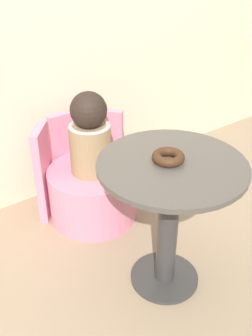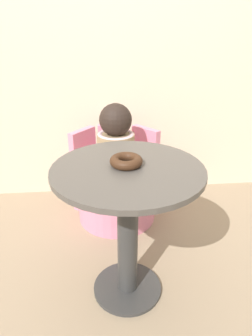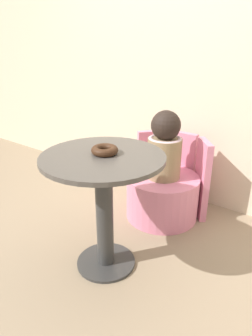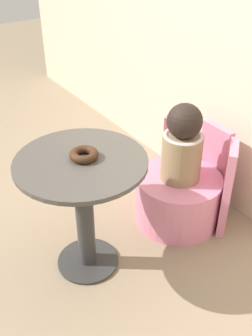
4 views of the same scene
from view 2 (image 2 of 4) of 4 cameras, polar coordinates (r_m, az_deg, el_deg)
ground_plane at (r=1.77m, az=-1.70°, el=-21.50°), size 12.00×12.00×0.00m
back_wall at (r=2.35m, az=-4.08°, el=22.95°), size 6.00×0.06×2.40m
round_table at (r=1.43m, az=0.33°, el=-7.64°), size 0.69×0.69×0.73m
tub_chair at (r=2.20m, az=-1.78°, el=-5.36°), size 0.56×0.56×0.34m
booth_backrest at (r=2.34m, az=-2.19°, el=0.47°), size 0.66×0.24×0.62m
child_figure at (r=2.02m, az=-1.94°, el=4.77°), size 0.25×0.25×0.51m
donut at (r=1.34m, az=0.01°, el=1.43°), size 0.15×0.15×0.04m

